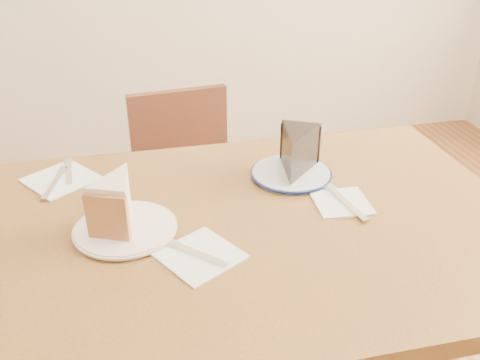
{
  "coord_description": "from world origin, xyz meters",
  "views": [
    {
      "loc": [
        -0.22,
        -0.92,
        1.37
      ],
      "look_at": [
        0.01,
        0.09,
        0.8
      ],
      "focal_mm": 40.0,
      "sensor_mm": 36.0,
      "label": 1
    }
  ],
  "objects_px": {
    "plate_cream": "(126,229)",
    "plate_navy": "(291,174)",
    "carrot_cake": "(119,201)",
    "chocolate_cake": "(296,155)",
    "table": "(245,260)",
    "chair_far": "(191,201)"
  },
  "relations": [
    {
      "from": "table",
      "to": "chocolate_cake",
      "type": "relative_size",
      "value": 8.88
    },
    {
      "from": "plate_cream",
      "to": "plate_navy",
      "type": "bearing_deg",
      "value": 20.8
    },
    {
      "from": "chair_far",
      "to": "plate_navy",
      "type": "bearing_deg",
      "value": 106.88
    },
    {
      "from": "plate_cream",
      "to": "carrot_cake",
      "type": "relative_size",
      "value": 1.75
    },
    {
      "from": "table",
      "to": "plate_cream",
      "type": "distance_m",
      "value": 0.27
    },
    {
      "from": "table",
      "to": "chocolate_cake",
      "type": "height_order",
      "value": "chocolate_cake"
    },
    {
      "from": "chair_far",
      "to": "chocolate_cake",
      "type": "distance_m",
      "value": 0.62
    },
    {
      "from": "table",
      "to": "plate_navy",
      "type": "xyz_separation_m",
      "value": [
        0.16,
        0.18,
        0.1
      ]
    },
    {
      "from": "table",
      "to": "chocolate_cake",
      "type": "bearing_deg",
      "value": 45.91
    },
    {
      "from": "table",
      "to": "chair_far",
      "type": "relative_size",
      "value": 1.52
    },
    {
      "from": "carrot_cake",
      "to": "chocolate_cake",
      "type": "xyz_separation_m",
      "value": [
        0.42,
        0.13,
        -0.0
      ]
    },
    {
      "from": "plate_navy",
      "to": "carrot_cake",
      "type": "xyz_separation_m",
      "value": [
        -0.41,
        -0.13,
        0.05
      ]
    },
    {
      "from": "carrot_cake",
      "to": "chocolate_cake",
      "type": "relative_size",
      "value": 0.86
    },
    {
      "from": "chair_far",
      "to": "carrot_cake",
      "type": "relative_size",
      "value": 6.81
    },
    {
      "from": "chair_far",
      "to": "plate_cream",
      "type": "height_order",
      "value": "chair_far"
    },
    {
      "from": "plate_navy",
      "to": "chocolate_cake",
      "type": "bearing_deg",
      "value": -37.37
    },
    {
      "from": "plate_navy",
      "to": "chocolate_cake",
      "type": "distance_m",
      "value": 0.05
    },
    {
      "from": "table",
      "to": "chair_far",
      "type": "bearing_deg",
      "value": 93.35
    },
    {
      "from": "chair_far",
      "to": "carrot_cake",
      "type": "height_order",
      "value": "carrot_cake"
    },
    {
      "from": "chair_far",
      "to": "carrot_cake",
      "type": "xyz_separation_m",
      "value": [
        -0.22,
        -0.59,
        0.37
      ]
    },
    {
      "from": "chocolate_cake",
      "to": "plate_navy",
      "type": "bearing_deg",
      "value": -10.49
    },
    {
      "from": "plate_cream",
      "to": "plate_navy",
      "type": "height_order",
      "value": "same"
    }
  ]
}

